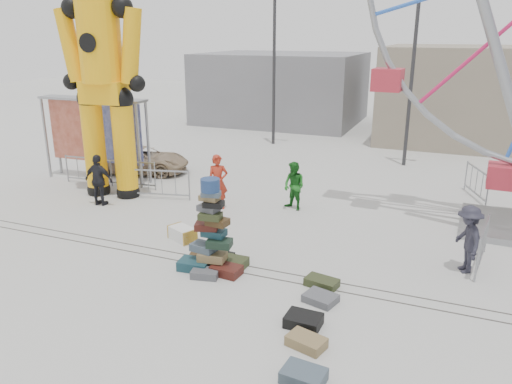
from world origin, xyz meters
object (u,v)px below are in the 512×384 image
at_px(pedestrian_red, 218,182).
at_px(pedestrian_green, 294,186).
at_px(lamp_post_right, 416,62).
at_px(steamer_trunk, 182,234).
at_px(parked_suv, 141,160).
at_px(banner_scaffold, 94,119).
at_px(pedestrian_grey, 468,239).
at_px(pedestrian_black, 99,180).
at_px(barricade_wheel_front, 482,246).
at_px(barricade_wheel_back, 476,183).
at_px(barricade_dummy_a, 89,170).
at_px(barricade_dummy_b, 131,174).
at_px(barricade_dummy_c, 162,184).
at_px(suitcase_tower, 212,244).
at_px(crash_test_dummy, 103,75).
at_px(lamp_post_left, 276,57).

bearing_deg(pedestrian_red, pedestrian_green, -7.27).
xyz_separation_m(lamp_post_right, steamer_trunk, (-5.00, -11.16, -4.29)).
height_order(lamp_post_right, parked_suv, lamp_post_right).
relative_size(banner_scaffold, pedestrian_grey, 2.65).
bearing_deg(parked_suv, pedestrian_green, -119.14).
height_order(pedestrian_red, pedestrian_black, pedestrian_red).
relative_size(barricade_wheel_front, barricade_wheel_back, 1.00).
relative_size(lamp_post_right, banner_scaffold, 1.75).
xyz_separation_m(steamer_trunk, barricade_dummy_a, (-6.21, 3.48, 0.36)).
height_order(barricade_dummy_b, barricade_wheel_back, same).
distance_m(barricade_dummy_a, barricade_dummy_c, 3.72).
xyz_separation_m(suitcase_tower, parked_suv, (-6.91, 6.97, -0.12)).
distance_m(suitcase_tower, crash_test_dummy, 8.13).
height_order(lamp_post_left, suitcase_tower, lamp_post_left).
distance_m(barricade_wheel_back, parked_suv, 13.19).
height_order(barricade_wheel_back, parked_suv, same).
height_order(lamp_post_right, barricade_dummy_a, lamp_post_right).
xyz_separation_m(barricade_dummy_a, pedestrian_green, (8.36, 0.22, 0.27)).
distance_m(suitcase_tower, pedestrian_green, 5.03).
distance_m(barricade_wheel_front, pedestrian_green, 6.19).
height_order(barricade_dummy_c, pedestrian_black, pedestrian_black).
relative_size(lamp_post_left, parked_suv, 2.02).
bearing_deg(barricade_dummy_c, steamer_trunk, -62.76).
xyz_separation_m(crash_test_dummy, barricade_wheel_front, (12.34, -1.25, -3.74)).
bearing_deg(crash_test_dummy, pedestrian_red, -4.74).
bearing_deg(barricade_dummy_b, suitcase_tower, -47.06).
distance_m(suitcase_tower, parked_suv, 9.82).
distance_m(barricade_dummy_b, pedestrian_black, 2.06).
bearing_deg(barricade_dummy_b, lamp_post_left, 68.57).
xyz_separation_m(barricade_dummy_c, pedestrian_black, (-1.62, -1.36, 0.34)).
bearing_deg(barricade_dummy_c, pedestrian_green, -4.31).
bearing_deg(crash_test_dummy, barricade_dummy_b, 75.97).
height_order(banner_scaffold, parked_suv, banner_scaffold).
height_order(barricade_dummy_c, pedestrian_red, pedestrian_red).
bearing_deg(pedestrian_grey, barricade_dummy_c, -122.32).
height_order(pedestrian_black, pedestrian_grey, pedestrian_black).
xyz_separation_m(barricade_wheel_back, parked_suv, (-13.09, -1.69, -0.00)).
relative_size(lamp_post_left, pedestrian_red, 4.32).
bearing_deg(barricade_wheel_front, barricade_dummy_b, 87.36).
height_order(barricade_dummy_b, barricade_wheel_front, same).
relative_size(lamp_post_right, suitcase_tower, 3.36).
xyz_separation_m(barricade_dummy_c, parked_suv, (-2.74, 2.72, -0.00)).
distance_m(crash_test_dummy, banner_scaffold, 2.91).
bearing_deg(barricade_dummy_b, banner_scaffold, 158.14).
bearing_deg(pedestrian_green, parked_suv, -169.43).
height_order(suitcase_tower, barricade_wheel_front, suitcase_tower).
bearing_deg(parked_suv, pedestrian_red, -133.70).
distance_m(lamp_post_right, pedestrian_black, 13.72).
bearing_deg(pedestrian_red, barricade_dummy_b, 142.19).
relative_size(barricade_dummy_c, pedestrian_grey, 1.16).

